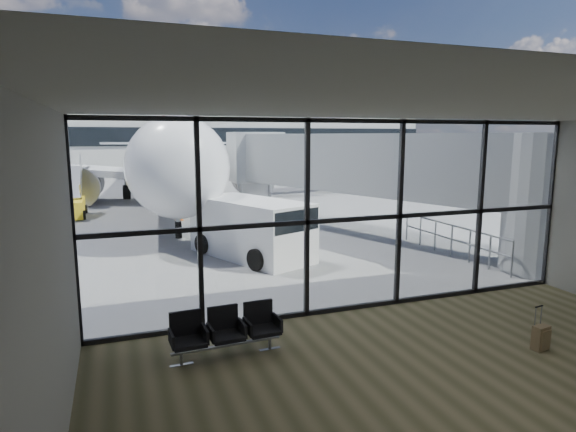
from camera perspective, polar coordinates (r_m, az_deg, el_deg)
ground at (r=50.25m, az=-13.89°, el=4.52°), size 220.00×220.00×0.00m
lounge_shell at (r=7.36m, az=25.61°, el=-2.87°), size 12.02×8.01×4.51m
glass_curtain_wall at (r=11.26m, az=7.91°, el=-0.12°), size 12.10×0.12×4.50m
jet_bridge at (r=19.72m, az=11.04°, el=5.39°), size 8.00×16.50×4.33m
apron_railing at (r=17.47m, az=18.81°, el=-2.21°), size 0.06×5.46×1.11m
far_terminal at (r=71.93m, az=-16.38°, el=9.18°), size 80.00×12.20×11.00m
tree_5 at (r=82.42m, az=-27.08°, el=9.69°), size 6.27×6.27×9.03m
seating_row at (r=9.38m, az=-7.47°, el=-13.15°), size 2.09×0.67×0.92m
suitcase at (r=10.75m, az=27.80°, el=-12.62°), size 0.35×0.27×0.87m
airliner at (r=33.99m, az=-13.96°, el=7.22°), size 32.15×37.32×9.62m
service_van at (r=16.38m, az=-4.15°, el=-1.43°), size 3.62×4.94×1.97m
belt_loader at (r=27.93m, az=-28.87°, el=1.02°), size 1.80×3.81×1.69m
mobile_stairs at (r=27.01m, az=-24.84°, el=1.14°), size 1.93×3.57×2.50m
traffic_cone_a at (r=24.25m, az=-12.79°, el=0.11°), size 0.38×0.38×0.54m
traffic_cone_b at (r=23.26m, az=1.04°, el=0.12°), size 0.48×0.48×0.68m
traffic_cone_c at (r=24.88m, az=-2.35°, el=0.61°), size 0.40×0.40×0.58m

